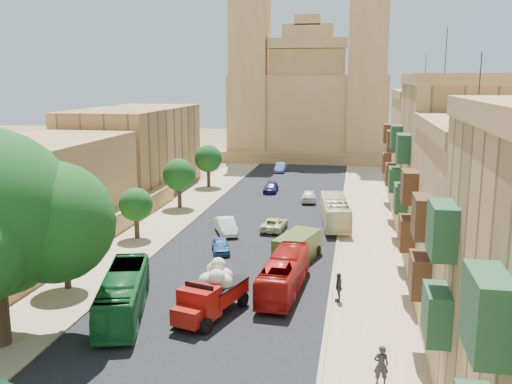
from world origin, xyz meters
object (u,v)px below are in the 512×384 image
(bus_green_north, at_px, (123,294))
(red_truck, at_px, (211,292))
(car_blue_a, at_px, (221,246))
(car_cream, at_px, (274,224))
(street_tree_c, at_px, (179,175))
(pedestrian_a, at_px, (381,365))
(church, at_px, (310,101))
(olive_pickup, at_px, (297,248))
(street_tree_b, at_px, (136,205))
(pedestrian_c, at_px, (339,287))
(car_dkblue, at_px, (271,188))
(car_white_a, at_px, (226,226))
(street_tree_a, at_px, (65,235))
(bus_red_east, at_px, (284,274))
(street_tree_d, at_px, (208,159))
(bus_cream_east, at_px, (335,211))
(car_blue_b, at_px, (281,167))
(car_white_b, at_px, (309,196))

(bus_green_north, bearing_deg, red_truck, -7.45)
(car_blue_a, relative_size, car_cream, 0.78)
(street_tree_c, relative_size, pedestrian_a, 2.79)
(church, xyz_separation_m, olive_pickup, (4.15, -58.18, -8.53))
(street_tree_b, height_order, car_cream, street_tree_b)
(church, relative_size, red_truck, 6.11)
(street_tree_c, height_order, pedestrian_c, street_tree_c)
(car_cream, bearing_deg, car_dkblue, -77.07)
(car_white_a, relative_size, pedestrian_c, 2.31)
(street_tree_a, relative_size, red_truck, 0.90)
(bus_green_north, height_order, bus_red_east, bus_green_north)
(church, distance_m, street_tree_d, 32.75)
(car_cream, bearing_deg, street_tree_b, 25.60)
(olive_pickup, distance_m, pedestrian_a, 17.95)
(street_tree_c, relative_size, bus_cream_east, 0.55)
(church, bearing_deg, car_cream, -88.62)
(bus_cream_east, height_order, pedestrian_a, bus_cream_east)
(car_white_a, bearing_deg, car_dkblue, 63.77)
(bus_green_north, distance_m, bus_red_east, 10.10)
(olive_pickup, bearing_deg, car_white_a, 137.79)
(street_tree_c, xyz_separation_m, bus_green_north, (5.34, -27.42, -2.21))
(bus_red_east, relative_size, car_blue_a, 2.62)
(bus_cream_east, height_order, car_blue_b, bus_cream_east)
(street_tree_c, relative_size, car_dkblue, 1.35)
(pedestrian_a, bearing_deg, car_dkblue, -82.59)
(street_tree_c, height_order, car_blue_a, street_tree_c)
(street_tree_d, distance_m, car_white_a, 22.62)
(olive_pickup, relative_size, car_white_a, 1.24)
(street_tree_c, distance_m, red_truck, 28.72)
(bus_cream_east, bearing_deg, car_blue_b, -79.64)
(car_dkblue, bearing_deg, bus_red_east, -81.26)
(bus_green_north, bearing_deg, car_cream, 58.19)
(car_white_a, xyz_separation_m, pedestrian_a, (12.51, -23.37, 0.24))
(car_white_a, height_order, pedestrian_c, pedestrian_c)
(bus_green_north, distance_m, car_dkblue, 37.27)
(bus_cream_east, xyz_separation_m, car_white_b, (-3.27, 9.80, -0.63))
(street_tree_b, relative_size, bus_cream_east, 0.46)
(car_white_a, distance_m, car_blue_b, 34.38)
(car_blue_b, distance_m, pedestrian_a, 59.06)
(car_dkblue, bearing_deg, car_white_b, -43.91)
(street_tree_d, height_order, car_white_a, street_tree_d)
(street_tree_c, relative_size, car_cream, 1.24)
(street_tree_c, bearing_deg, bus_green_north, -78.99)
(church, height_order, street_tree_c, church)
(street_tree_a, xyz_separation_m, red_truck, (10.36, -2.71, -2.15))
(street_tree_d, xyz_separation_m, bus_green_north, (5.34, -39.42, -2.27))
(church, relative_size, street_tree_c, 6.95)
(bus_green_north, relative_size, bus_red_east, 1.06)
(street_tree_b, relative_size, car_blue_b, 1.10)
(car_blue_b, bearing_deg, pedestrian_a, -78.87)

